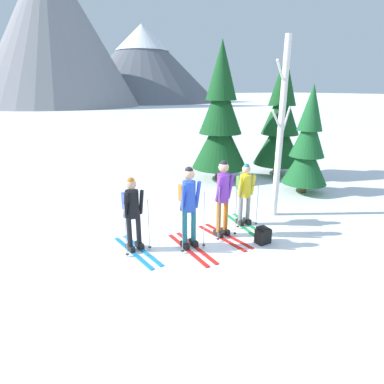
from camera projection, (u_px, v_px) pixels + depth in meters
The scene contains 11 objects.
ground_plane at pixel (196, 238), 7.62m from camera, with size 400.00×400.00×0.00m, color white.
skier_in_black at pixel (133, 211), 6.78m from camera, with size 0.60×1.75×1.66m.
skier_in_blue at pixel (189, 202), 6.86m from camera, with size 0.61×1.71×1.86m.
skier_in_purple at pixel (223, 195), 7.41m from camera, with size 0.60×1.68×1.87m.
skier_in_yellow at pixel (245, 191), 8.11m from camera, with size 0.61×1.66×1.63m.
pine_tree_near at pixel (280, 122), 12.59m from camera, with size 1.94×1.94×4.68m.
pine_tree_mid at pixel (308, 145), 10.45m from camera, with size 1.47×1.47×3.56m.
pine_tree_far at pixel (221, 119), 11.82m from camera, with size 2.09×2.09×5.06m.
birch_tree_tall at pixel (281, 130), 8.30m from camera, with size 1.39×0.88×4.65m.
backpack_on_snow_front at pixel (263, 236), 7.32m from camera, with size 0.33×0.28×0.38m.
mountain_ridge_distant at pixel (33, 50), 63.84m from camera, with size 88.23×46.24×27.51m.
Camera 1 is at (-3.30, -6.06, 3.41)m, focal length 29.82 mm.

